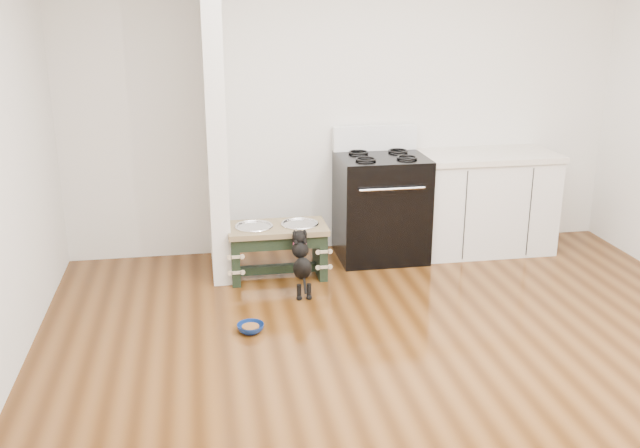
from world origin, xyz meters
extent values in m
plane|color=#40220B|center=(0.00, 0.00, 0.00)|extent=(5.00, 5.00, 0.00)
plane|color=silver|center=(0.00, 2.50, 1.35)|extent=(5.00, 0.00, 5.00)
cube|color=silver|center=(-1.18, 2.10, 1.35)|extent=(0.15, 0.80, 2.70)
cube|color=black|center=(0.25, 2.15, 0.46)|extent=(0.76, 0.65, 0.92)
cube|color=black|center=(0.25, 1.84, 0.40)|extent=(0.58, 0.02, 0.50)
cylinder|color=silver|center=(0.25, 1.80, 0.72)|extent=(0.56, 0.02, 0.02)
cube|color=white|center=(0.25, 2.43, 1.03)|extent=(0.76, 0.08, 0.22)
torus|color=black|center=(0.07, 2.01, 0.93)|extent=(0.18, 0.18, 0.02)
torus|color=black|center=(0.43, 2.01, 0.93)|extent=(0.18, 0.18, 0.02)
torus|color=black|center=(0.07, 2.29, 0.93)|extent=(0.18, 0.18, 0.02)
torus|color=black|center=(0.43, 2.29, 0.93)|extent=(0.18, 0.18, 0.02)
cube|color=silver|center=(1.23, 2.18, 0.43)|extent=(1.20, 0.60, 0.86)
cube|color=beige|center=(1.23, 2.18, 0.89)|extent=(1.24, 0.64, 0.05)
cube|color=black|center=(1.23, 1.92, 0.05)|extent=(1.20, 0.06, 0.10)
cube|color=black|center=(-1.07, 1.83, 0.20)|extent=(0.07, 0.39, 0.40)
cube|color=black|center=(-0.36, 1.83, 0.20)|extent=(0.07, 0.39, 0.40)
cube|color=black|center=(-0.71, 1.65, 0.35)|extent=(0.65, 0.03, 0.10)
cube|color=black|center=(-0.71, 1.83, 0.07)|extent=(0.65, 0.07, 0.07)
cube|color=brown|center=(-0.71, 1.83, 0.42)|extent=(0.81, 0.43, 0.04)
cylinder|color=silver|center=(-0.90, 1.83, 0.43)|extent=(0.28, 0.28, 0.05)
cylinder|color=silver|center=(-0.52, 1.83, 0.43)|extent=(0.28, 0.28, 0.05)
torus|color=silver|center=(-0.90, 1.83, 0.45)|extent=(0.32, 0.32, 0.02)
torus|color=silver|center=(-0.52, 1.83, 0.45)|extent=(0.32, 0.32, 0.02)
cylinder|color=black|center=(-0.61, 1.33, 0.06)|extent=(0.04, 0.04, 0.12)
cylinder|color=black|center=(-0.53, 1.33, 0.06)|extent=(0.04, 0.04, 0.12)
sphere|color=black|center=(-0.61, 1.32, 0.01)|extent=(0.04, 0.04, 0.04)
sphere|color=black|center=(-0.53, 1.32, 0.01)|extent=(0.04, 0.04, 0.04)
ellipsoid|color=black|center=(-0.57, 1.40, 0.22)|extent=(0.14, 0.33, 0.29)
sphere|color=black|center=(-0.57, 1.51, 0.34)|extent=(0.13, 0.13, 0.13)
sphere|color=black|center=(-0.57, 1.55, 0.43)|extent=(0.12, 0.12, 0.12)
sphere|color=black|center=(-0.61, 1.63, 0.43)|extent=(0.04, 0.04, 0.04)
sphere|color=black|center=(-0.53, 1.63, 0.43)|extent=(0.04, 0.04, 0.04)
cylinder|color=black|center=(-0.57, 1.28, 0.13)|extent=(0.02, 0.09, 0.11)
torus|color=#D13D66|center=(-0.57, 1.53, 0.38)|extent=(0.11, 0.07, 0.10)
imported|color=navy|center=(-1.02, 0.82, 0.03)|extent=(0.23, 0.23, 0.06)
cylinder|color=brown|center=(-1.02, 0.82, 0.03)|extent=(0.12, 0.12, 0.02)
camera|label=1|loc=(-1.32, -3.71, 2.25)|focal=40.00mm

